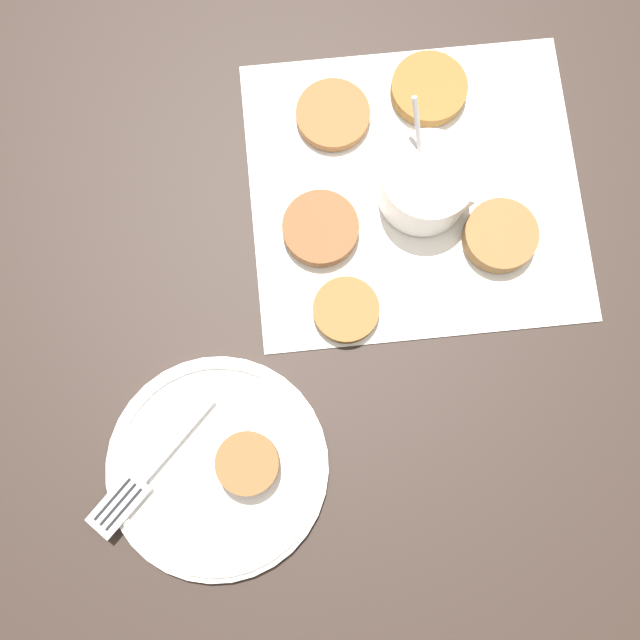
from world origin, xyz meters
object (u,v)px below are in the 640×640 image
Objects in this scene: sauce_bowl at (426,185)px; fork at (142,478)px; fritter_on_plate at (248,463)px; serving_plate at (217,467)px.

sauce_bowl is 0.81× the size of fork.
fork is at bearing 178.66° from fritter_on_plate.
sauce_bowl is 1.82× the size of fritter_on_plate.
sauce_bowl reaches higher than fritter_on_plate.
serving_plate is 0.07m from fork.
fritter_on_plate is (0.03, -0.00, 0.02)m from serving_plate.
fork is (-0.10, 0.00, -0.01)m from fritter_on_plate.
serving_plate is 0.04m from fritter_on_plate.
fritter_on_plate is at bearing -1.34° from fork.
serving_plate is at bearing -135.19° from sauce_bowl.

